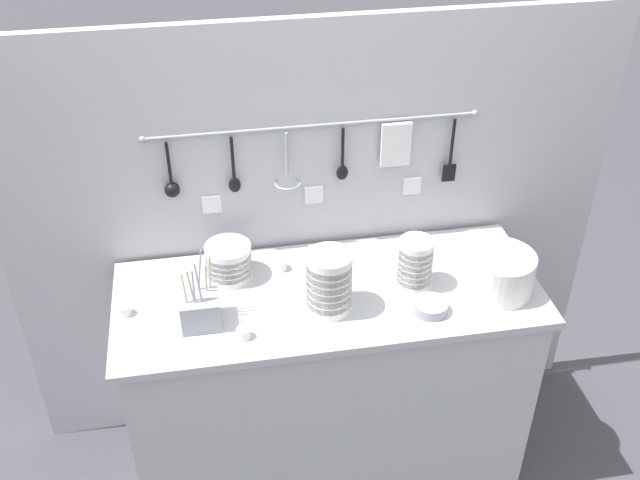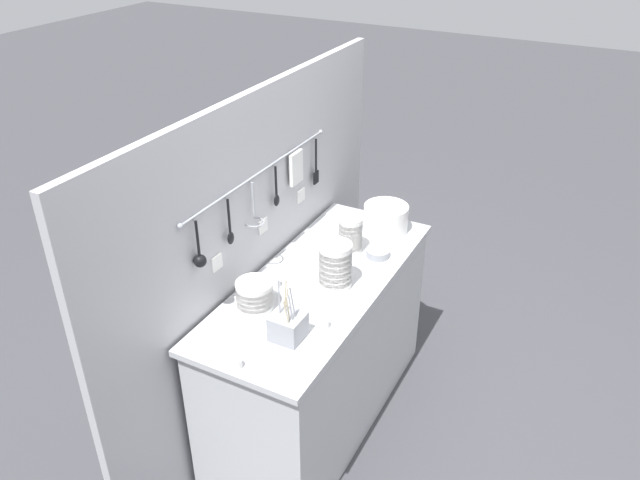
{
  "view_description": "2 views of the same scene",
  "coord_description": "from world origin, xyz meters",
  "px_view_note": "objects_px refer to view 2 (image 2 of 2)",
  "views": [
    {
      "loc": [
        -0.39,
        -2.05,
        2.59
      ],
      "look_at": [
        -0.03,
        -0.01,
        1.13
      ],
      "focal_mm": 42.0,
      "sensor_mm": 36.0,
      "label": 1
    },
    {
      "loc": [
        -2.24,
        -1.17,
        2.58
      ],
      "look_at": [
        -0.05,
        -0.03,
        1.15
      ],
      "focal_mm": 35.0,
      "sensor_mm": 36.0,
      "label": 2
    }
  ],
  "objects_px": {
    "bowl_stack_tall_left": "(255,295)",
    "plate_stack": "(386,218)",
    "bowl_stack_back_corner": "(350,235)",
    "steel_mixing_bowl": "(378,253)",
    "cup_edge_far": "(275,283)",
    "cup_edge_near": "(236,363)",
    "cutlery_caddy": "(288,326)",
    "bowl_stack_wide_centre": "(335,265)",
    "cup_beside_plates": "(330,238)",
    "cup_by_caddy": "(324,323)"
  },
  "relations": [
    {
      "from": "plate_stack",
      "to": "bowl_stack_wide_centre",
      "type": "bearing_deg",
      "value": 179.61
    },
    {
      "from": "cup_by_caddy",
      "to": "bowl_stack_tall_left",
      "type": "bearing_deg",
      "value": 93.37
    },
    {
      "from": "steel_mixing_bowl",
      "to": "cup_by_caddy",
      "type": "bearing_deg",
      "value": -177.96
    },
    {
      "from": "bowl_stack_tall_left",
      "to": "cutlery_caddy",
      "type": "xyz_separation_m",
      "value": [
        -0.11,
        -0.24,
        -0.01
      ]
    },
    {
      "from": "cutlery_caddy",
      "to": "bowl_stack_tall_left",
      "type": "bearing_deg",
      "value": 64.57
    },
    {
      "from": "cutlery_caddy",
      "to": "cup_beside_plates",
      "type": "xyz_separation_m",
      "value": [
        0.81,
        0.21,
        -0.04
      ]
    },
    {
      "from": "bowl_stack_back_corner",
      "to": "cutlery_caddy",
      "type": "distance_m",
      "value": 0.77
    },
    {
      "from": "cup_edge_far",
      "to": "plate_stack",
      "type": "bearing_deg",
      "value": -18.84
    },
    {
      "from": "steel_mixing_bowl",
      "to": "cutlery_caddy",
      "type": "height_order",
      "value": "cutlery_caddy"
    },
    {
      "from": "cup_beside_plates",
      "to": "bowl_stack_tall_left",
      "type": "bearing_deg",
      "value": 177.52
    },
    {
      "from": "bowl_stack_wide_centre",
      "to": "steel_mixing_bowl",
      "type": "xyz_separation_m",
      "value": [
        0.34,
        -0.08,
        -0.1
      ]
    },
    {
      "from": "bowl_stack_wide_centre",
      "to": "cup_edge_far",
      "type": "relative_size",
      "value": 4.99
    },
    {
      "from": "bowl_stack_back_corner",
      "to": "cup_edge_far",
      "type": "xyz_separation_m",
      "value": [
        -0.46,
        0.18,
        -0.08
      ]
    },
    {
      "from": "bowl_stack_wide_centre",
      "to": "cup_beside_plates",
      "type": "relative_size",
      "value": 4.99
    },
    {
      "from": "cutlery_caddy",
      "to": "cup_beside_plates",
      "type": "relative_size",
      "value": 5.7
    },
    {
      "from": "cup_edge_near",
      "to": "cup_beside_plates",
      "type": "relative_size",
      "value": 1.0
    },
    {
      "from": "bowl_stack_back_corner",
      "to": "cup_by_caddy",
      "type": "bearing_deg",
      "value": -164.61
    },
    {
      "from": "bowl_stack_tall_left",
      "to": "cutlery_caddy",
      "type": "height_order",
      "value": "cutlery_caddy"
    },
    {
      "from": "bowl_stack_tall_left",
      "to": "cup_edge_near",
      "type": "height_order",
      "value": "bowl_stack_tall_left"
    },
    {
      "from": "cup_beside_plates",
      "to": "cup_edge_far",
      "type": "height_order",
      "value": "same"
    },
    {
      "from": "bowl_stack_tall_left",
      "to": "cutlery_caddy",
      "type": "distance_m",
      "value": 0.27
    },
    {
      "from": "cup_edge_near",
      "to": "steel_mixing_bowl",
      "type": "bearing_deg",
      "value": -9.22
    },
    {
      "from": "plate_stack",
      "to": "steel_mixing_bowl",
      "type": "height_order",
      "value": "plate_stack"
    },
    {
      "from": "cup_edge_near",
      "to": "cup_by_caddy",
      "type": "height_order",
      "value": "same"
    },
    {
      "from": "bowl_stack_wide_centre",
      "to": "bowl_stack_back_corner",
      "type": "bearing_deg",
      "value": 12.98
    },
    {
      "from": "cup_edge_far",
      "to": "cup_edge_near",
      "type": "bearing_deg",
      "value": -164.34
    },
    {
      "from": "plate_stack",
      "to": "cup_by_caddy",
      "type": "xyz_separation_m",
      "value": [
        -0.92,
        -0.09,
        -0.06
      ]
    },
    {
      "from": "bowl_stack_wide_centre",
      "to": "cutlery_caddy",
      "type": "xyz_separation_m",
      "value": [
        -0.44,
        0.0,
        -0.06
      ]
    },
    {
      "from": "bowl_stack_back_corner",
      "to": "steel_mixing_bowl",
      "type": "relative_size",
      "value": 1.61
    },
    {
      "from": "plate_stack",
      "to": "steel_mixing_bowl",
      "type": "bearing_deg",
      "value": -165.19
    },
    {
      "from": "cup_by_caddy",
      "to": "cutlery_caddy",
      "type": "bearing_deg",
      "value": 142.96
    },
    {
      "from": "bowl_stack_tall_left",
      "to": "plate_stack",
      "type": "height_order",
      "value": "plate_stack"
    },
    {
      "from": "cup_beside_plates",
      "to": "bowl_stack_wide_centre",
      "type": "bearing_deg",
      "value": -150.06
    },
    {
      "from": "bowl_stack_tall_left",
      "to": "bowl_stack_back_corner",
      "type": "bearing_deg",
      "value": -14.47
    },
    {
      "from": "cup_by_caddy",
      "to": "cup_beside_plates",
      "type": "bearing_deg",
      "value": 24.76
    },
    {
      "from": "bowl_stack_wide_centre",
      "to": "plate_stack",
      "type": "xyz_separation_m",
      "value": [
        0.61,
        -0.0,
        -0.04
      ]
    },
    {
      "from": "bowl_stack_wide_centre",
      "to": "cutlery_caddy",
      "type": "height_order",
      "value": "cutlery_caddy"
    },
    {
      "from": "cutlery_caddy",
      "to": "cup_edge_near",
      "type": "bearing_deg",
      "value": 160.69
    },
    {
      "from": "bowl_stack_tall_left",
      "to": "cup_edge_near",
      "type": "bearing_deg",
      "value": -158.17
    },
    {
      "from": "bowl_stack_tall_left",
      "to": "cup_by_caddy",
      "type": "distance_m",
      "value": 0.35
    },
    {
      "from": "bowl_stack_wide_centre",
      "to": "cup_edge_far",
      "type": "bearing_deg",
      "value": 118.4
    },
    {
      "from": "bowl_stack_tall_left",
      "to": "cup_beside_plates",
      "type": "relative_size",
      "value": 3.64
    },
    {
      "from": "cup_beside_plates",
      "to": "cup_by_caddy",
      "type": "relative_size",
      "value": 1.0
    },
    {
      "from": "plate_stack",
      "to": "cup_by_caddy",
      "type": "bearing_deg",
      "value": -174.12
    },
    {
      "from": "steel_mixing_bowl",
      "to": "cutlery_caddy",
      "type": "relative_size",
      "value": 0.46
    },
    {
      "from": "bowl_stack_wide_centre",
      "to": "cup_edge_near",
      "type": "bearing_deg",
      "value": 172.39
    },
    {
      "from": "cup_edge_near",
      "to": "bowl_stack_tall_left",
      "type": "bearing_deg",
      "value": 21.83
    },
    {
      "from": "bowl_stack_tall_left",
      "to": "steel_mixing_bowl",
      "type": "distance_m",
      "value": 0.74
    },
    {
      "from": "bowl_stack_tall_left",
      "to": "cup_edge_far",
      "type": "relative_size",
      "value": 3.64
    },
    {
      "from": "bowl_stack_tall_left",
      "to": "plate_stack",
      "type": "relative_size",
      "value": 0.69
    }
  ]
}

